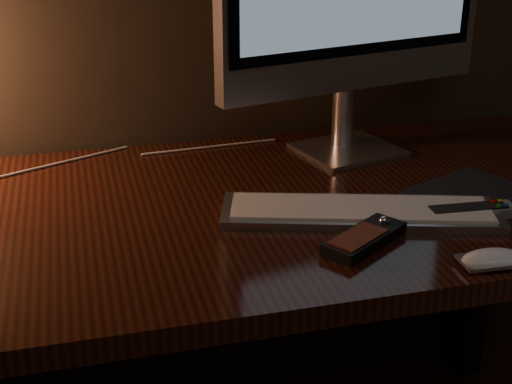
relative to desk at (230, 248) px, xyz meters
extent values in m
cube|color=#33140B|center=(0.00, -0.07, 0.11)|extent=(1.60, 0.75, 0.04)
cube|color=black|center=(0.75, 0.25, -0.27)|extent=(0.06, 0.06, 0.71)
cube|color=black|center=(0.00, 0.27, -0.17)|extent=(1.48, 0.02, 0.51)
cube|color=silver|center=(0.30, 0.15, 0.13)|extent=(0.24, 0.23, 0.01)
cylinder|color=silver|center=(0.30, 0.18, 0.21)|extent=(0.06, 0.06, 0.14)
cube|color=silver|center=(0.20, -0.18, 0.14)|extent=(0.51, 0.27, 0.02)
cube|color=black|center=(0.45, -0.14, 0.13)|extent=(0.28, 0.25, 0.00)
ellipsoid|color=white|center=(0.32, -0.41, 0.14)|extent=(0.10, 0.06, 0.02)
cube|color=black|center=(0.16, -0.28, 0.14)|extent=(0.17, 0.14, 0.02)
cube|color=maroon|center=(0.16, -0.28, 0.15)|extent=(0.11, 0.10, 0.00)
sphere|color=silver|center=(0.16, -0.28, 0.15)|extent=(0.02, 0.02, 0.02)
cube|color=gray|center=(0.38, -0.23, 0.14)|extent=(0.18, 0.06, 0.02)
cube|color=black|center=(0.38, -0.23, 0.15)|extent=(0.14, 0.04, 0.00)
cylinder|color=red|center=(0.38, -0.23, 0.15)|extent=(0.01, 0.01, 0.00)
cylinder|color=#0C8C19|center=(0.38, -0.23, 0.15)|extent=(0.01, 0.01, 0.00)
cylinder|color=gold|center=(0.38, -0.23, 0.15)|extent=(0.01, 0.01, 0.00)
cylinder|color=#1433BF|center=(0.38, -0.23, 0.15)|extent=(0.01, 0.01, 0.00)
cylinder|color=white|center=(-0.15, 0.22, 0.13)|extent=(0.63, 0.14, 0.01)
camera|label=1|loc=(-0.27, -1.25, 0.66)|focal=50.00mm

